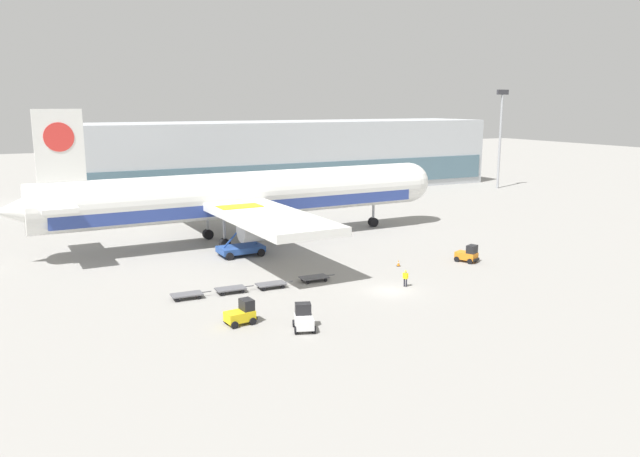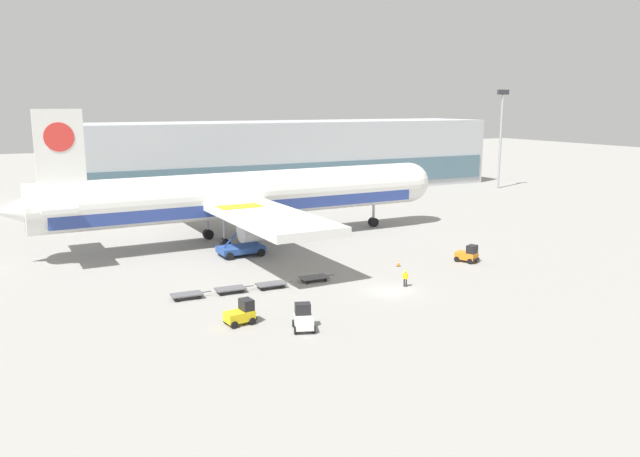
{
  "view_description": "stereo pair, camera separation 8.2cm",
  "coord_description": "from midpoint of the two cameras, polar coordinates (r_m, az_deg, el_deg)",
  "views": [
    {
      "loc": [
        -31.67,
        -48.06,
        17.58
      ],
      "look_at": [
        -1.37,
        12.33,
        4.0
      ],
      "focal_mm": 35.0,
      "sensor_mm": 36.0,
      "label": 1
    },
    {
      "loc": [
        -31.6,
        -48.1,
        17.58
      ],
      "look_at": [
        -1.37,
        12.33,
        4.0
      ],
      "focal_mm": 35.0,
      "sensor_mm": 36.0,
      "label": 2
    }
  ],
  "objects": [
    {
      "name": "traffic_cone_near",
      "position": [
        69.15,
        7.16,
        -3.16
      ],
      "size": [
        0.4,
        0.4,
        0.71
      ],
      "color": "black",
      "rests_on": "ground_plane"
    },
    {
      "name": "baggage_tug_mid",
      "position": [
        72.26,
        13.33,
        -2.32
      ],
      "size": [
        2.4,
        2.8,
        2.0
      ],
      "rotation": [
        0.0,
        0.0,
        -1.15
      ],
      "color": "orange",
      "rests_on": "ground_plane"
    },
    {
      "name": "baggage_dolly_lead",
      "position": [
        58.67,
        -12.11,
        -5.93
      ],
      "size": [
        3.72,
        1.57,
        0.48
      ],
      "rotation": [
        0.0,
        0.0,
        -0.02
      ],
      "color": "#56565B",
      "rests_on": "ground_plane"
    },
    {
      "name": "airplane_main",
      "position": [
        80.76,
        -7.37,
        2.91
      ],
      "size": [
        58.09,
        48.24,
        17.0
      ],
      "rotation": [
        0.0,
        0.0,
        0.03
      ],
      "color": "white",
      "rests_on": "ground_plane"
    },
    {
      "name": "light_mast",
      "position": [
        136.4,
        16.16,
        8.56
      ],
      "size": [
        2.8,
        0.5,
        20.37
      ],
      "color": "#9EA0A5",
      "rests_on": "ground_plane"
    },
    {
      "name": "terminal_building",
      "position": [
        129.14,
        -3.48,
        6.64
      ],
      "size": [
        90.0,
        18.2,
        14.0
      ],
      "color": "#B2B7BC",
      "rests_on": "ground_plane"
    },
    {
      "name": "ground_crew_near",
      "position": [
        61.47,
        7.79,
        -4.43
      ],
      "size": [
        0.42,
        0.44,
        1.65
      ],
      "rotation": [
        0.0,
        0.0,
        2.32
      ],
      "color": "black",
      "rests_on": "ground_plane"
    },
    {
      "name": "baggage_tug_foreground",
      "position": [
        51.35,
        -7.22,
        -7.71
      ],
      "size": [
        2.6,
        1.88,
        2.0
      ],
      "rotation": [
        0.0,
        0.0,
        0.12
      ],
      "color": "yellow",
      "rests_on": "ground_plane"
    },
    {
      "name": "ground_plane",
      "position": [
        60.18,
        6.44,
        -5.7
      ],
      "size": [
        400.0,
        400.0,
        0.0
      ],
      "primitive_type": "plane",
      "color": "gray"
    },
    {
      "name": "baggage_tug_far",
      "position": [
        49.79,
        -1.55,
        -8.24
      ],
      "size": [
        2.27,
        2.76,
        2.0
      ],
      "rotation": [
        0.0,
        0.0,
        1.24
      ],
      "color": "silver",
      "rests_on": "ground_plane"
    },
    {
      "name": "scissor_lift_loader",
      "position": [
        73.56,
        -7.32,
        -0.78
      ],
      "size": [
        5.3,
        3.52,
        5.92
      ],
      "rotation": [
        0.0,
        0.0,
        0.03
      ],
      "color": "#284C99",
      "rests_on": "ground_plane"
    },
    {
      "name": "baggage_dolly_third",
      "position": [
        60.78,
        -4.53,
        -5.1
      ],
      "size": [
        3.72,
        1.57,
        0.48
      ],
      "rotation": [
        0.0,
        0.0,
        -0.02
      ],
      "color": "#56565B",
      "rests_on": "ground_plane"
    },
    {
      "name": "baggage_dolly_second",
      "position": [
        59.73,
        -8.2,
        -5.48
      ],
      "size": [
        3.72,
        1.57,
        0.48
      ],
      "rotation": [
        0.0,
        0.0,
        -0.02
      ],
      "color": "#56565B",
      "rests_on": "ground_plane"
    },
    {
      "name": "baggage_dolly_trail",
      "position": [
        62.89,
        -0.58,
        -4.5
      ],
      "size": [
        3.72,
        1.57,
        0.48
      ],
      "rotation": [
        0.0,
        0.0,
        -0.02
      ],
      "color": "#56565B",
      "rests_on": "ground_plane"
    }
  ]
}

